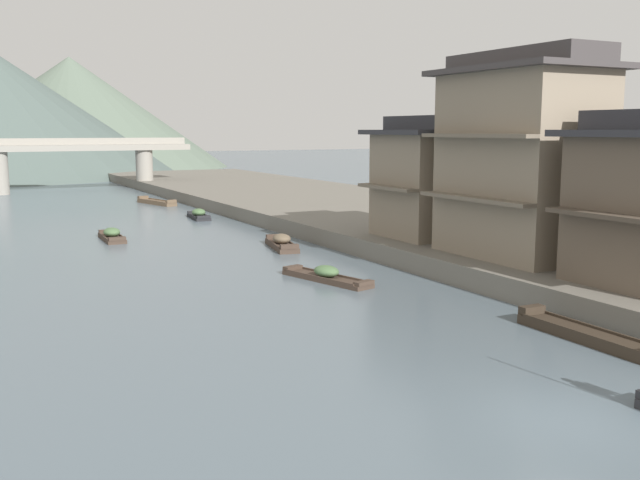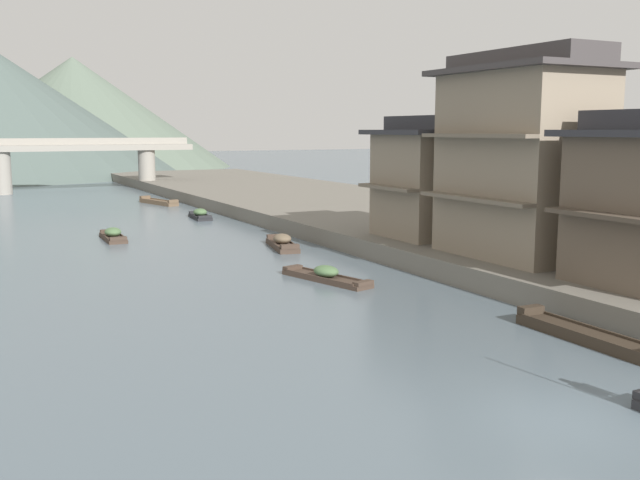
{
  "view_description": "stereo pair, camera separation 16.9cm",
  "coord_description": "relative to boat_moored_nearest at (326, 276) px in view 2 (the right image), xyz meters",
  "views": [
    {
      "loc": [
        -11.98,
        -10.94,
        6.37
      ],
      "look_at": [
        2.99,
        17.81,
        1.41
      ],
      "focal_mm": 40.43,
      "sensor_mm": 36.0,
      "label": 1
    },
    {
      "loc": [
        -11.83,
        -11.01,
        6.37
      ],
      "look_at": [
        2.99,
        17.81,
        1.41
      ],
      "focal_mm": 40.43,
      "sensor_mm": 36.0,
      "label": 2
    }
  ],
  "objects": [
    {
      "name": "ground_plane",
      "position": [
        -2.14,
        -15.59,
        -0.22
      ],
      "size": [
        400.0,
        400.0,
        0.0
      ],
      "primitive_type": "plane",
      "color": "slate"
    },
    {
      "name": "riverbank_right",
      "position": [
        13.16,
        14.41,
        0.25
      ],
      "size": [
        18.0,
        110.0,
        0.94
      ],
      "primitive_type": "cube",
      "color": "#6B665B",
      "rests_on": "ground"
    },
    {
      "name": "boat_moored_nearest",
      "position": [
        0.0,
        0.0,
        0.0
      ],
      "size": [
        2.17,
        4.86,
        0.67
      ],
      "color": "#423328",
      "rests_on": "ground"
    },
    {
      "name": "boat_moored_second",
      "position": [
        1.89,
        8.74,
        0.06
      ],
      "size": [
        1.89,
        4.2,
        0.79
      ],
      "color": "#423328",
      "rests_on": "ground"
    },
    {
      "name": "boat_moored_third",
      "position": [
        1.99,
        35.06,
        -0.05
      ],
      "size": [
        2.23,
        5.3,
        0.55
      ],
      "color": "brown",
      "rests_on": "ground"
    },
    {
      "name": "boat_moored_far",
      "position": [
        2.93,
        -11.53,
        -0.04
      ],
      "size": [
        1.03,
        5.31,
        0.57
      ],
      "color": "#33281E",
      "rests_on": "ground"
    },
    {
      "name": "boat_midriver_drifting",
      "position": [
        2.03,
        23.56,
        0.05
      ],
      "size": [
        1.42,
        3.63,
        0.73
      ],
      "color": "#232326",
      "rests_on": "ground"
    },
    {
      "name": "boat_midriver_upstream",
      "position": [
        -5.71,
        15.98,
        0.04
      ],
      "size": [
        1.17,
        3.8,
        0.73
      ],
      "color": "#423328",
      "rests_on": "ground"
    },
    {
      "name": "house_waterfront_second",
      "position": [
        7.83,
        -3.04,
        5.01
      ],
      "size": [
        5.52,
        7.46,
        8.74
      ],
      "color": "gray",
      "rests_on": "riverbank_right"
    },
    {
      "name": "house_waterfront_tall",
      "position": [
        8.38,
        3.58,
        3.73
      ],
      "size": [
        6.61,
        5.42,
        6.14
      ],
      "color": "gray",
      "rests_on": "riverbank_right"
    },
    {
      "name": "stone_bridge",
      "position": [
        -2.14,
        51.55,
        3.37
      ],
      "size": [
        24.06,
        2.4,
        5.53
      ],
      "color": "gray",
      "rests_on": "ground"
    },
    {
      "name": "hill_far_centre",
      "position": [
        5.71,
        103.11,
        9.06
      ],
      "size": [
        52.31,
        52.31,
        18.56
      ],
      "primitive_type": "cone",
      "color": "#5B6B5B",
      "rests_on": "ground"
    }
  ]
}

